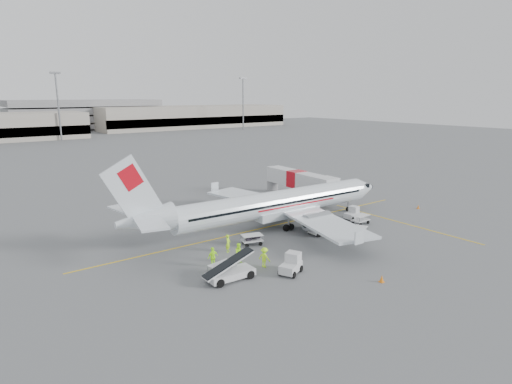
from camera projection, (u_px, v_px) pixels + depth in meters
ground at (266, 227)px, 49.13m from camera, size 360.00×360.00×0.00m
stripe_lead at (266, 227)px, 49.13m from camera, size 44.00×0.20×0.01m
stripe_cross at (400, 222)px, 51.08m from camera, size 0.20×20.00×0.01m
terminal_east at (193, 117)px, 202.12m from camera, size 90.00×26.00×10.00m
parking_garage at (85, 114)px, 187.04m from camera, size 62.00×24.00×14.00m
treeline at (17, 123)px, 185.00m from camera, size 300.00×3.00×6.00m
mast_center at (58, 107)px, 141.69m from camera, size 3.20×1.20×22.00m
mast_east at (243, 104)px, 185.58m from camera, size 3.20×1.20×22.00m
aircraft at (278, 186)px, 48.47m from camera, size 35.28×28.20×9.43m
jet_bridge at (296, 185)px, 62.44m from camera, size 3.62×15.74×4.10m
belt_loader at (230, 263)px, 34.86m from camera, size 5.39×2.17×2.88m
tug_fore at (352, 213)px, 52.25m from camera, size 2.14×1.43×1.54m
tug_mid at (320, 226)px, 46.51m from camera, size 2.38×1.38×1.83m
tug_aft at (291, 264)px, 36.21m from camera, size 2.57×2.10×1.73m
cart_loaded_a at (252, 240)px, 43.26m from camera, size 2.34×1.77×1.08m
cart_loaded_b at (222, 270)px, 35.65m from camera, size 2.39×1.66×1.15m
cart_empty_a at (359, 233)px, 45.28m from camera, size 2.55×2.12×1.15m
cart_empty_b at (361, 220)px, 50.21m from camera, size 2.21×1.38×1.12m
cone_nose at (418, 207)px, 57.10m from camera, size 0.35×0.35×0.57m
cone_port at (253, 202)px, 59.19m from camera, size 0.40×0.40×0.65m
cone_stbd at (382, 278)px, 34.64m from camera, size 0.39×0.39×0.63m
crew_a at (228, 243)px, 41.22m from camera, size 0.76×0.71×1.74m
crew_b at (239, 253)px, 38.52m from camera, size 1.09×0.96×1.85m
crew_c at (264, 257)px, 37.56m from camera, size 0.98×1.31×1.81m
crew_d at (213, 257)px, 37.64m from camera, size 1.11×0.55×1.83m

